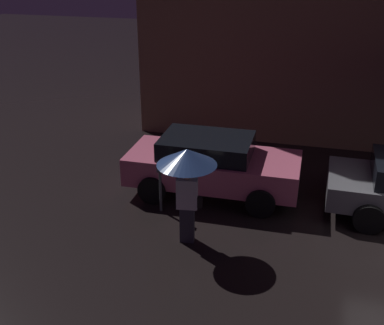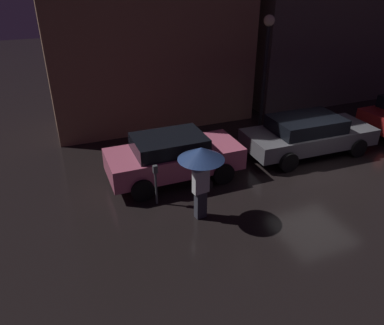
# 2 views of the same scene
# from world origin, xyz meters

# --- Properties ---
(ground_plane) EXTENTS (60.00, 60.00, 0.00)m
(ground_plane) POSITION_xyz_m (0.00, 0.00, 0.00)
(ground_plane) COLOR black
(building_facade_left) EXTENTS (8.00, 3.00, 9.18)m
(building_facade_left) POSITION_xyz_m (-3.81, 6.50, 4.59)
(building_facade_left) COLOR #8C664C
(building_facade_left) RESTS_ON ground
(parked_car_pink) EXTENTS (4.10, 1.92, 1.44)m
(parked_car_pink) POSITION_xyz_m (-4.68, 1.34, 0.77)
(parked_car_pink) COLOR #DB6684
(parked_car_pink) RESTS_ON ground
(parked_car_grey) EXTENTS (4.63, 2.04, 1.35)m
(parked_car_grey) POSITION_xyz_m (0.28, 1.31, 0.73)
(parked_car_grey) COLOR slate
(parked_car_grey) RESTS_ON ground
(pedestrian_with_umbrella) EXTENTS (1.17, 1.17, 2.04)m
(pedestrian_with_umbrella) POSITION_xyz_m (-4.71, -0.86, 1.68)
(pedestrian_with_umbrella) COLOR #383842
(pedestrian_with_umbrella) RESTS_ON ground
(parking_meter) EXTENTS (0.12, 0.10, 1.21)m
(parking_meter) POSITION_xyz_m (-5.60, 0.17, 0.75)
(parking_meter) COLOR #4C5154
(parking_meter) RESTS_ON ground
(street_lamp_near) EXTENTS (0.41, 0.41, 4.36)m
(street_lamp_near) POSITION_xyz_m (0.05, 4.06, 3.00)
(street_lamp_near) COLOR black
(street_lamp_near) RESTS_ON ground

